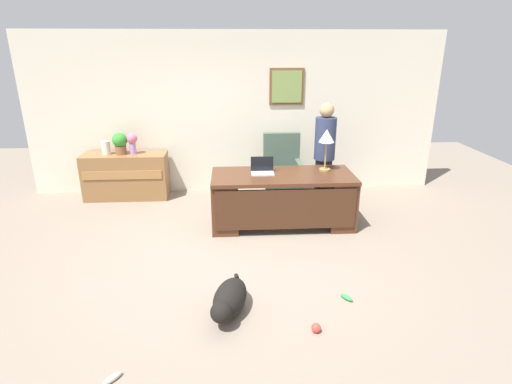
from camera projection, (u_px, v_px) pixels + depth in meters
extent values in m
plane|color=gray|center=(239.00, 258.00, 5.01)|extent=(12.00, 12.00, 0.00)
cube|color=beige|center=(235.00, 114.00, 6.99)|extent=(7.00, 0.12, 2.70)
cube|color=brown|center=(287.00, 87.00, 6.82)|extent=(0.58, 0.03, 0.60)
cube|color=#7B964B|center=(287.00, 87.00, 6.80)|extent=(0.50, 0.01, 0.52)
cube|color=#4C2B19|center=(283.00, 176.00, 5.73)|extent=(1.99, 0.86, 0.05)
cube|color=#4C2B19|center=(225.00, 202.00, 5.82)|extent=(0.36, 0.80, 0.70)
cube|color=#4C2B19|center=(338.00, 200.00, 5.91)|extent=(0.36, 0.80, 0.70)
cube|color=#412415|center=(286.00, 209.00, 5.47)|extent=(1.89, 0.04, 0.56)
cube|color=olive|center=(126.00, 176.00, 6.89)|extent=(1.38, 0.48, 0.76)
cube|color=#A16F40|center=(122.00, 175.00, 6.62)|extent=(1.28, 0.02, 0.14)
cube|color=#475B4C|center=(283.00, 180.00, 6.72)|extent=(0.60, 0.58, 0.18)
cylinder|color=black|center=(282.00, 193.00, 6.80)|extent=(0.10, 0.10, 0.28)
cylinder|color=black|center=(282.00, 200.00, 6.84)|extent=(0.52, 0.52, 0.05)
cube|color=#475B4C|center=(281.00, 152.00, 6.80)|extent=(0.60, 0.12, 0.65)
cube|color=#475B4C|center=(267.00, 169.00, 6.64)|extent=(0.08, 0.50, 0.22)
cube|color=#475B4C|center=(299.00, 168.00, 6.67)|extent=(0.08, 0.50, 0.22)
cylinder|color=#262323|center=(323.00, 183.00, 6.48)|extent=(0.26, 0.26, 0.79)
cylinder|color=navy|center=(325.00, 139.00, 6.23)|extent=(0.32, 0.32, 0.64)
sphere|color=tan|center=(327.00, 110.00, 6.08)|extent=(0.22, 0.22, 0.22)
ellipsoid|color=black|center=(230.00, 298.00, 3.96)|extent=(0.45, 0.63, 0.30)
sphere|color=black|center=(221.00, 312.00, 3.69)|extent=(0.20, 0.20, 0.20)
cylinder|color=black|center=(238.00, 281.00, 4.22)|extent=(0.08, 0.15, 0.21)
cube|color=#B2B5BA|center=(263.00, 173.00, 5.74)|extent=(0.32, 0.22, 0.01)
cube|color=black|center=(262.00, 164.00, 5.80)|extent=(0.32, 0.01, 0.21)
cylinder|color=#9E8447|center=(325.00, 169.00, 5.91)|extent=(0.16, 0.16, 0.02)
cylinder|color=#9E8447|center=(326.00, 156.00, 5.83)|extent=(0.02, 0.02, 0.39)
cone|color=silver|center=(327.00, 136.00, 5.74)|extent=(0.22, 0.22, 0.18)
cylinder|color=#AB82C7|center=(133.00, 148.00, 6.74)|extent=(0.11, 0.11, 0.19)
sphere|color=#D16884|center=(132.00, 139.00, 6.68)|extent=(0.17, 0.17, 0.17)
cylinder|color=silver|center=(106.00, 148.00, 6.70)|extent=(0.14, 0.14, 0.22)
cylinder|color=brown|center=(121.00, 150.00, 6.73)|extent=(0.18, 0.18, 0.14)
sphere|color=green|center=(120.00, 140.00, 6.67)|extent=(0.24, 0.24, 0.24)
sphere|color=#E53F33|center=(316.00, 328.00, 3.71)|extent=(0.09, 0.09, 0.09)
ellipsoid|color=green|center=(347.00, 297.00, 4.19)|extent=(0.13, 0.15, 0.05)
ellipsoid|color=beige|center=(112.00, 378.00, 3.17)|extent=(0.15, 0.16, 0.05)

